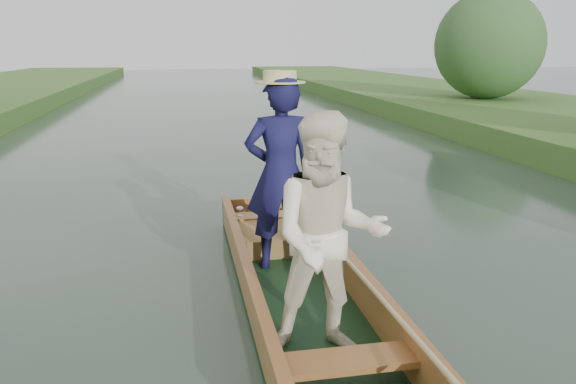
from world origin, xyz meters
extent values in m
plane|color=#283D30|center=(0.00, 0.00, 0.00)|extent=(120.00, 120.00, 0.00)
cylinder|color=#47331E|center=(9.80, 13.86, 1.04)|extent=(0.44, 0.44, 2.09)
sphere|color=#2A5020|center=(9.80, 13.86, 2.49)|extent=(3.80, 3.80, 3.80)
sphere|color=#2A5020|center=(10.40, 14.16, 2.09)|extent=(2.20, 2.20, 2.20)
cube|color=black|center=(0.00, 0.00, 0.04)|extent=(1.10, 5.00, 0.08)
cube|color=#9C6630|center=(-0.51, 0.00, 0.24)|extent=(0.08, 5.00, 0.32)
cube|color=#9C6630|center=(0.51, 0.00, 0.24)|extent=(0.08, 5.00, 0.32)
cube|color=#9C6630|center=(0.00, 2.46, 0.24)|extent=(1.10, 0.08, 0.32)
cube|color=#9C6630|center=(-0.51, 0.00, 0.42)|extent=(0.10, 5.00, 0.04)
cube|color=#9C6630|center=(0.51, 0.00, 0.42)|extent=(0.10, 5.00, 0.04)
cube|color=#9C6630|center=(0.00, 1.90, 0.30)|extent=(0.94, 0.30, 0.05)
cube|color=#9C6630|center=(0.00, -1.60, 0.30)|extent=(0.94, 0.30, 0.05)
imported|color=#13123A|center=(-0.06, 0.75, 1.11)|extent=(0.76, 0.51, 2.06)
cylinder|color=beige|center=(-0.06, 0.75, 2.10)|extent=(0.52, 0.52, 0.12)
imported|color=white|center=(-0.02, -1.09, 1.03)|extent=(1.01, 0.84, 1.89)
cube|color=#9A5931|center=(-0.09, 1.39, 0.19)|extent=(0.85, 0.90, 0.22)
sphere|color=tan|center=(0.19, 1.29, 0.41)|extent=(0.20, 0.20, 0.20)
sphere|color=tan|center=(0.19, 1.28, 0.56)|extent=(0.15, 0.15, 0.15)
sphere|color=tan|center=(0.14, 1.28, 0.63)|extent=(0.06, 0.06, 0.06)
sphere|color=tan|center=(0.25, 1.28, 0.63)|extent=(0.06, 0.06, 0.06)
sphere|color=tan|center=(0.19, 1.21, 0.55)|extent=(0.06, 0.06, 0.06)
sphere|color=tan|center=(0.10, 1.27, 0.44)|extent=(0.07, 0.07, 0.07)
sphere|color=tan|center=(0.28, 1.27, 0.44)|extent=(0.07, 0.07, 0.07)
sphere|color=tan|center=(0.14, 1.26, 0.33)|extent=(0.08, 0.08, 0.08)
sphere|color=tan|center=(0.24, 1.26, 0.33)|extent=(0.08, 0.08, 0.08)
cylinder|color=silver|center=(-0.37, 1.90, 0.33)|extent=(0.07, 0.07, 0.01)
cylinder|color=silver|center=(-0.37, 1.90, 0.37)|extent=(0.01, 0.01, 0.08)
ellipsoid|color=silver|center=(-0.37, 1.90, 0.43)|extent=(0.09, 0.09, 0.05)
cylinder|color=tan|center=(0.43, -0.54, 0.46)|extent=(0.04, 4.06, 0.19)
camera|label=1|loc=(-1.06, -4.93, 2.41)|focal=35.00mm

